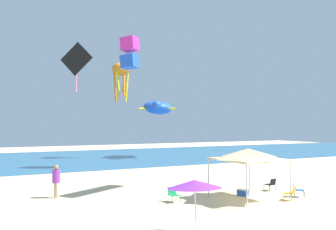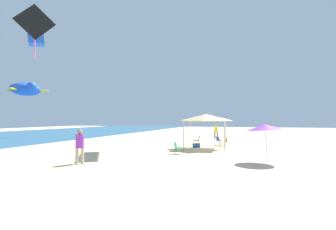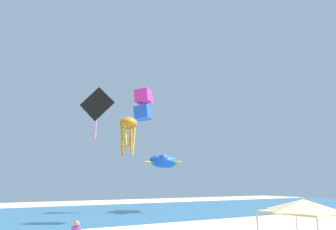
{
  "view_description": "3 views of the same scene",
  "coord_description": "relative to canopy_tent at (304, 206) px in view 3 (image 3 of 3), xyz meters",
  "views": [
    {
      "loc": [
        -13.54,
        -13.86,
        4.25
      ],
      "look_at": [
        -0.13,
        12.31,
        5.15
      ],
      "focal_mm": 36.96,
      "sensor_mm": 36.0,
      "label": 1
    },
    {
      "loc": [
        -22.65,
        -1.65,
        2.5
      ],
      "look_at": [
        -1.71,
        4.82,
        2.83
      ],
      "focal_mm": 28.09,
      "sensor_mm": 36.0,
      "label": 2
    },
    {
      "loc": [
        -14.0,
        -8.2,
        3.69
      ],
      "look_at": [
        -0.13,
        15.59,
        9.97
      ],
      "focal_mm": 32.13,
      "sensor_mm": 36.0,
      "label": 3
    }
  ],
  "objects": [
    {
      "name": "ocean_strip",
      "position": [
        0.23,
        29.76,
        -2.57
      ],
      "size": [
        120.0,
        27.13,
        0.02
      ],
      "primitive_type": "cube",
      "color": "#28668E",
      "rests_on": "ground"
    },
    {
      "name": "canopy_tent",
      "position": [
        0.0,
        0.0,
        0.0
      ],
      "size": [
        3.56,
        3.49,
        2.92
      ],
      "rotation": [
        0.0,
        0.0,
        0.06
      ],
      "color": "#B7B7BC",
      "rests_on": "ground"
    },
    {
      "name": "kite_octopus_orange",
      "position": [
        1.9,
        27.6,
        8.88
      ],
      "size": [
        2.36,
        2.36,
        5.25
      ],
      "rotation": [
        0.0,
        0.0,
        0.72
      ],
      "color": "orange"
    },
    {
      "name": "kite_turtle_blue",
      "position": [
        6.66,
        26.26,
        4.08
      ],
      "size": [
        6.26,
        6.31,
        2.09
      ],
      "rotation": [
        0.0,
        0.0,
        4.21
      ],
      "color": "blue"
    },
    {
      "name": "kite_diamond_black",
      "position": [
        -7.55,
        10.93,
        6.67
      ],
      "size": [
        2.08,
        1.91,
        3.95
      ],
      "rotation": [
        0.0,
        0.0,
        2.58
      ],
      "color": "black"
    },
    {
      "name": "kite_box_magenta",
      "position": [
        -0.76,
        17.34,
        9.11
      ],
      "size": [
        2.16,
        2.17,
        3.25
      ],
      "rotation": [
        0.0,
        0.0,
        3.86
      ],
      "color": "#E02D9E"
    }
  ]
}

